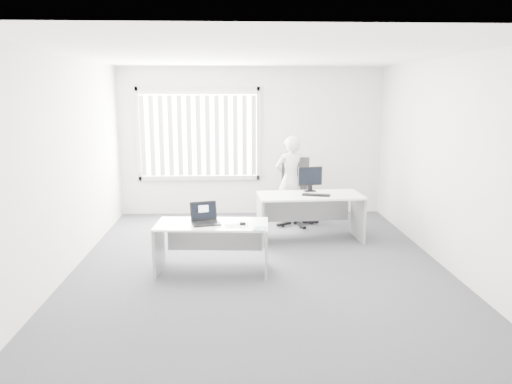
{
  "coord_description": "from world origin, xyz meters",
  "views": [
    {
      "loc": [
        -0.35,
        -6.52,
        2.34
      ],
      "look_at": [
        -0.04,
        0.15,
        0.99
      ],
      "focal_mm": 35.0,
      "sensor_mm": 36.0,
      "label": 1
    }
  ],
  "objects_px": {
    "desk_near": "(212,237)",
    "monitor": "(310,179)",
    "person": "(290,179)",
    "desk_far": "(310,207)",
    "office_chair": "(296,204)",
    "laptop": "(206,214)"
  },
  "relations": [
    {
      "from": "desk_near",
      "to": "monitor",
      "type": "xyz_separation_m",
      "value": [
        1.52,
        1.64,
        0.47
      ]
    },
    {
      "from": "desk_near",
      "to": "person",
      "type": "xyz_separation_m",
      "value": [
        1.31,
        2.57,
        0.31
      ]
    },
    {
      "from": "desk_far",
      "to": "office_chair",
      "type": "height_order",
      "value": "office_chair"
    },
    {
      "from": "desk_near",
      "to": "laptop",
      "type": "distance_m",
      "value": 0.33
    },
    {
      "from": "laptop",
      "to": "monitor",
      "type": "height_order",
      "value": "monitor"
    },
    {
      "from": "office_chair",
      "to": "person",
      "type": "distance_m",
      "value": 0.46
    },
    {
      "from": "desk_near",
      "to": "laptop",
      "type": "bearing_deg",
      "value": -142.73
    },
    {
      "from": "office_chair",
      "to": "person",
      "type": "bearing_deg",
      "value": 118.34
    },
    {
      "from": "person",
      "to": "laptop",
      "type": "bearing_deg",
      "value": 47.12
    },
    {
      "from": "office_chair",
      "to": "laptop",
      "type": "bearing_deg",
      "value": -117.76
    },
    {
      "from": "laptop",
      "to": "desk_far",
      "type": "bearing_deg",
      "value": 27.57
    },
    {
      "from": "office_chair",
      "to": "person",
      "type": "relative_size",
      "value": 0.75
    },
    {
      "from": "desk_far",
      "to": "laptop",
      "type": "height_order",
      "value": "laptop"
    },
    {
      "from": "desk_far",
      "to": "person",
      "type": "relative_size",
      "value": 1.07
    },
    {
      "from": "person",
      "to": "monitor",
      "type": "height_order",
      "value": "person"
    },
    {
      "from": "desk_far",
      "to": "person",
      "type": "xyz_separation_m",
      "value": [
        -0.18,
        1.18,
        0.25
      ]
    },
    {
      "from": "desk_near",
      "to": "monitor",
      "type": "distance_m",
      "value": 2.29
    },
    {
      "from": "office_chair",
      "to": "laptop",
      "type": "relative_size",
      "value": 3.39
    },
    {
      "from": "laptop",
      "to": "desk_near",
      "type": "bearing_deg",
      "value": 18.44
    },
    {
      "from": "monitor",
      "to": "office_chair",
      "type": "bearing_deg",
      "value": 89.39
    },
    {
      "from": "laptop",
      "to": "person",
      "type": "bearing_deg",
      "value": 47.1
    },
    {
      "from": "desk_far",
      "to": "laptop",
      "type": "xyz_separation_m",
      "value": [
        -1.57,
        -1.44,
        0.26
      ]
    }
  ]
}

